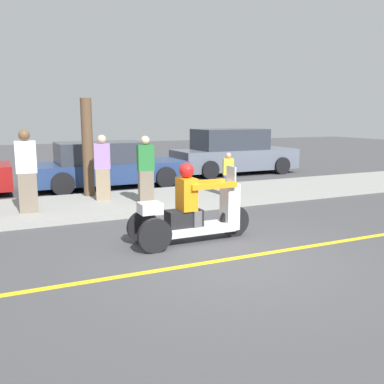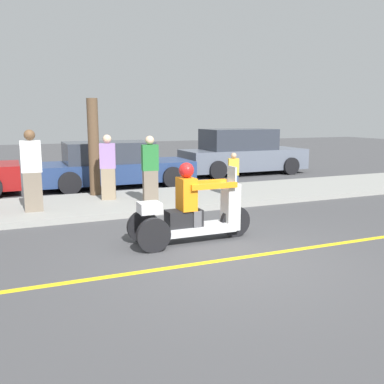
{
  "view_description": "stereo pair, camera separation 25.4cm",
  "coord_description": "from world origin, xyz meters",
  "px_view_note": "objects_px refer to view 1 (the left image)",
  "views": [
    {
      "loc": [
        -3.19,
        -5.43,
        2.16
      ],
      "look_at": [
        -0.16,
        1.08,
        0.88
      ],
      "focal_mm": 40.0,
      "sensor_mm": 36.0,
      "label": 1
    },
    {
      "loc": [
        -2.95,
        -5.53,
        2.16
      ],
      "look_at": [
        -0.16,
        1.08,
        0.88
      ],
      "focal_mm": 40.0,
      "sensor_mm": 36.0,
      "label": 2
    }
  ],
  "objects_px": {
    "spectator_with_child": "(146,171)",
    "spectator_by_tree": "(103,169)",
    "parked_car_lot_center": "(233,153)",
    "tree_trunk": "(88,148)",
    "parked_car_lot_right": "(106,166)",
    "spectator_far_back": "(27,173)",
    "spectator_end_of_line": "(228,175)",
    "motorcycle_trike": "(192,214)"
  },
  "relations": [
    {
      "from": "spectator_with_child",
      "to": "spectator_by_tree",
      "type": "relative_size",
      "value": 0.99
    },
    {
      "from": "parked_car_lot_center",
      "to": "tree_trunk",
      "type": "bearing_deg",
      "value": -154.25
    },
    {
      "from": "parked_car_lot_center",
      "to": "parked_car_lot_right",
      "type": "relative_size",
      "value": 1.0
    },
    {
      "from": "spectator_far_back",
      "to": "tree_trunk",
      "type": "relative_size",
      "value": 0.71
    },
    {
      "from": "parked_car_lot_center",
      "to": "parked_car_lot_right",
      "type": "distance_m",
      "value": 5.21
    },
    {
      "from": "spectator_with_child",
      "to": "spectator_end_of_line",
      "type": "xyz_separation_m",
      "value": [
        2.24,
        0.0,
        -0.23
      ]
    },
    {
      "from": "tree_trunk",
      "to": "spectator_with_child",
      "type": "bearing_deg",
      "value": -56.24
    },
    {
      "from": "motorcycle_trike",
      "to": "parked_car_lot_center",
      "type": "height_order",
      "value": "parked_car_lot_center"
    },
    {
      "from": "spectator_with_child",
      "to": "parked_car_lot_center",
      "type": "xyz_separation_m",
      "value": [
        4.99,
        4.44,
        -0.1
      ]
    },
    {
      "from": "spectator_end_of_line",
      "to": "parked_car_lot_right",
      "type": "relative_size",
      "value": 0.24
    },
    {
      "from": "motorcycle_trike",
      "to": "parked_car_lot_center",
      "type": "xyz_separation_m",
      "value": [
        5.19,
        7.47,
        0.29
      ]
    },
    {
      "from": "parked_car_lot_center",
      "to": "spectator_far_back",
      "type": "bearing_deg",
      "value": -150.17
    },
    {
      "from": "spectator_end_of_line",
      "to": "parked_car_lot_center",
      "type": "distance_m",
      "value": 5.23
    },
    {
      "from": "motorcycle_trike",
      "to": "spectator_end_of_line",
      "type": "xyz_separation_m",
      "value": [
        2.44,
        3.03,
        0.16
      ]
    },
    {
      "from": "tree_trunk",
      "to": "parked_car_lot_center",
      "type": "bearing_deg",
      "value": 25.75
    },
    {
      "from": "spectator_far_back",
      "to": "motorcycle_trike",
      "type": "bearing_deg",
      "value": -52.06
    },
    {
      "from": "spectator_with_child",
      "to": "parked_car_lot_right",
      "type": "relative_size",
      "value": 0.34
    },
    {
      "from": "spectator_with_child",
      "to": "spectator_far_back",
      "type": "height_order",
      "value": "spectator_far_back"
    },
    {
      "from": "spectator_with_child",
      "to": "spectator_end_of_line",
      "type": "height_order",
      "value": "spectator_with_child"
    },
    {
      "from": "spectator_by_tree",
      "to": "parked_car_lot_center",
      "type": "bearing_deg",
      "value": 32.15
    },
    {
      "from": "motorcycle_trike",
      "to": "parked_car_lot_right",
      "type": "relative_size",
      "value": 0.47
    },
    {
      "from": "parked_car_lot_center",
      "to": "parked_car_lot_right",
      "type": "height_order",
      "value": "parked_car_lot_center"
    },
    {
      "from": "motorcycle_trike",
      "to": "spectator_with_child",
      "type": "distance_m",
      "value": 3.06
    },
    {
      "from": "spectator_by_tree",
      "to": "spectator_with_child",
      "type": "bearing_deg",
      "value": -43.16
    },
    {
      "from": "parked_car_lot_center",
      "to": "tree_trunk",
      "type": "relative_size",
      "value": 1.88
    },
    {
      "from": "spectator_with_child",
      "to": "spectator_far_back",
      "type": "relative_size",
      "value": 0.9
    },
    {
      "from": "motorcycle_trike",
      "to": "spectator_end_of_line",
      "type": "distance_m",
      "value": 3.89
    },
    {
      "from": "parked_car_lot_right",
      "to": "motorcycle_trike",
      "type": "bearing_deg",
      "value": -90.78
    },
    {
      "from": "spectator_with_child",
      "to": "spectator_far_back",
      "type": "distance_m",
      "value": 2.63
    },
    {
      "from": "parked_car_lot_right",
      "to": "spectator_far_back",
      "type": "bearing_deg",
      "value": -126.91
    },
    {
      "from": "spectator_by_tree",
      "to": "parked_car_lot_center",
      "type": "xyz_separation_m",
      "value": [
        5.82,
        3.66,
        -0.1
      ]
    },
    {
      "from": "spectator_with_child",
      "to": "spectator_end_of_line",
      "type": "relative_size",
      "value": 1.42
    },
    {
      "from": "spectator_far_back",
      "to": "tree_trunk",
      "type": "bearing_deg",
      "value": 42.53
    },
    {
      "from": "motorcycle_trike",
      "to": "spectator_by_tree",
      "type": "distance_m",
      "value": 3.88
    },
    {
      "from": "motorcycle_trike",
      "to": "parked_car_lot_center",
      "type": "relative_size",
      "value": 0.47
    },
    {
      "from": "spectator_end_of_line",
      "to": "parked_car_lot_right",
      "type": "xyz_separation_m",
      "value": [
        -2.35,
        3.41,
        0.0
      ]
    },
    {
      "from": "spectator_with_child",
      "to": "spectator_by_tree",
      "type": "height_order",
      "value": "spectator_by_tree"
    },
    {
      "from": "spectator_by_tree",
      "to": "tree_trunk",
      "type": "xyz_separation_m",
      "value": [
        -0.19,
        0.76,
        0.47
      ]
    },
    {
      "from": "motorcycle_trike",
      "to": "spectator_end_of_line",
      "type": "bearing_deg",
      "value": 51.19
    },
    {
      "from": "parked_car_lot_center",
      "to": "parked_car_lot_right",
      "type": "bearing_deg",
      "value": -168.65
    },
    {
      "from": "spectator_far_back",
      "to": "parked_car_lot_right",
      "type": "xyz_separation_m",
      "value": [
        2.51,
        3.34,
        -0.31
      ]
    },
    {
      "from": "motorcycle_trike",
      "to": "spectator_by_tree",
      "type": "bearing_deg",
      "value": 99.45
    }
  ]
}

